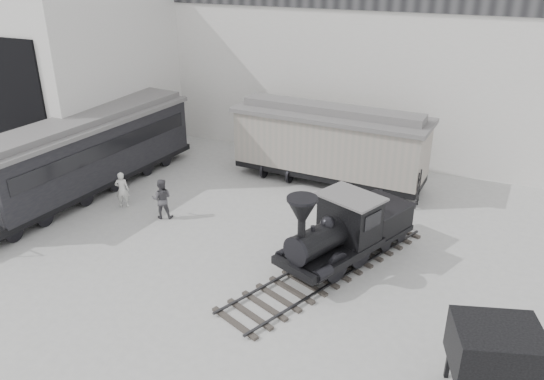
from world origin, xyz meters
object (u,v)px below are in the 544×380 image
at_px(boxcar, 330,143).
at_px(visitor_a, 122,190).
at_px(passenger_coach, 89,153).
at_px(visitor_b, 162,199).
at_px(locomotive, 343,234).
at_px(coal_hopper, 494,355).

distance_m(boxcar, visitor_a, 10.14).
xyz_separation_m(passenger_coach, visitor_a, (2.50, -0.89, -1.08)).
bearing_deg(passenger_coach, visitor_b, -7.29).
xyz_separation_m(boxcar, passenger_coach, (-10.14, -5.66, -0.15)).
bearing_deg(locomotive, boxcar, 134.65).
distance_m(boxcar, visitor_b, 8.69).
xyz_separation_m(visitor_a, visitor_b, (2.27, -0.18, 0.06)).
bearing_deg(boxcar, passenger_coach, -147.61).
height_order(visitor_a, coal_hopper, coal_hopper).
distance_m(passenger_coach, visitor_b, 4.99).
bearing_deg(passenger_coach, visitor_a, -14.23).
bearing_deg(locomotive, coal_hopper, -19.58).
distance_m(locomotive, visitor_b, 8.28).
distance_m(locomotive, passenger_coach, 13.13).
bearing_deg(locomotive, visitor_a, -160.65).
bearing_deg(visitor_a, coal_hopper, 134.39).
xyz_separation_m(boxcar, visitor_b, (-5.37, -6.73, -1.17)).
relative_size(locomotive, passenger_coach, 0.72).
distance_m(passenger_coach, visitor_a, 2.86).
bearing_deg(passenger_coach, coal_hopper, -13.76).
relative_size(boxcar, coal_hopper, 3.88).
height_order(visitor_b, coal_hopper, coal_hopper).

